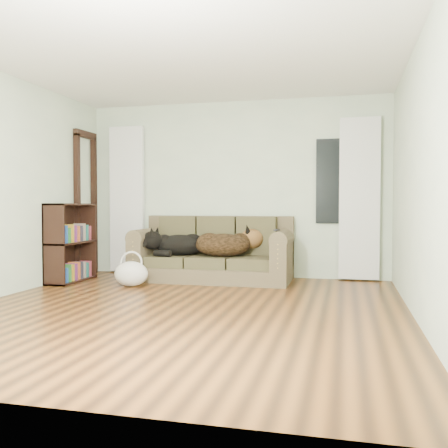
% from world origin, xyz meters
% --- Properties ---
extents(floor, '(5.00, 5.00, 0.00)m').
position_xyz_m(floor, '(0.00, 0.00, 0.00)').
color(floor, '#351E0F').
rests_on(floor, ground).
extents(ceiling, '(5.00, 5.00, 0.00)m').
position_xyz_m(ceiling, '(0.00, 0.00, 2.60)').
color(ceiling, white).
rests_on(ceiling, ground).
extents(wall_back, '(4.50, 0.04, 2.60)m').
position_xyz_m(wall_back, '(0.00, 2.50, 1.30)').
color(wall_back, beige).
rests_on(wall_back, ground).
extents(wall_right, '(0.04, 5.00, 2.60)m').
position_xyz_m(wall_right, '(2.25, 0.00, 1.30)').
color(wall_right, beige).
rests_on(wall_right, ground).
extents(curtain_left, '(0.55, 0.08, 2.25)m').
position_xyz_m(curtain_left, '(-1.70, 2.42, 1.15)').
color(curtain_left, white).
rests_on(curtain_left, ground).
extents(curtain_right, '(0.55, 0.08, 2.25)m').
position_xyz_m(curtain_right, '(1.80, 2.42, 1.15)').
color(curtain_right, white).
rests_on(curtain_right, ground).
extents(window_pane, '(0.50, 0.03, 1.20)m').
position_xyz_m(window_pane, '(1.45, 2.47, 1.40)').
color(window_pane, black).
rests_on(window_pane, wall_back).
extents(door_casing, '(0.07, 0.60, 2.10)m').
position_xyz_m(door_casing, '(-2.20, 2.05, 1.05)').
color(door_casing, black).
rests_on(door_casing, ground).
extents(sofa, '(2.20, 0.95, 0.90)m').
position_xyz_m(sofa, '(-0.21, 1.97, 0.45)').
color(sofa, '#4D472F').
rests_on(sofa, floor).
extents(dog_black_lab, '(0.79, 0.61, 0.30)m').
position_xyz_m(dog_black_lab, '(-0.71, 1.92, 0.48)').
color(dog_black_lab, black).
rests_on(dog_black_lab, sofa).
extents(dog_shepherd, '(0.89, 0.71, 0.35)m').
position_xyz_m(dog_shepherd, '(0.01, 1.94, 0.49)').
color(dog_shepherd, black).
rests_on(dog_shepherd, sofa).
extents(tv_remote, '(0.06, 0.17, 0.02)m').
position_xyz_m(tv_remote, '(0.73, 1.82, 0.73)').
color(tv_remote, black).
rests_on(tv_remote, sofa).
extents(tote_bag, '(0.53, 0.46, 0.33)m').
position_xyz_m(tote_bag, '(-1.10, 1.22, 0.16)').
color(tote_bag, silver).
rests_on(tote_bag, floor).
extents(bookshelf, '(0.44, 0.90, 1.08)m').
position_xyz_m(bookshelf, '(-2.09, 1.42, 0.50)').
color(bookshelf, black).
rests_on(bookshelf, floor).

